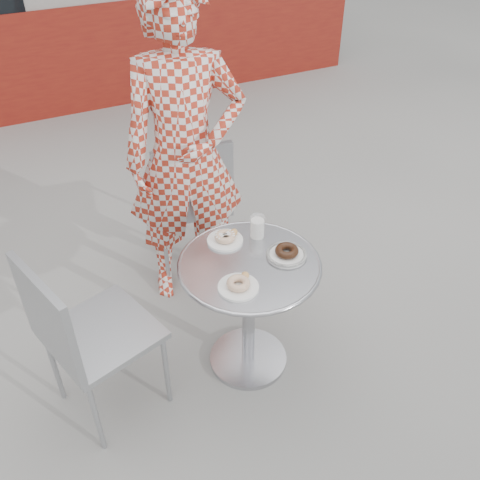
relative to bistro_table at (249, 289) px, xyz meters
name	(u,v)px	position (x,y,z in m)	size (l,w,h in m)	color
ground	(249,360)	(0.00, -0.01, -0.51)	(60.00, 60.00, 0.00)	gray
bistro_table	(249,289)	(0.00, 0.00, 0.00)	(0.68, 0.68, 0.68)	silver
chair_far	(190,226)	(0.04, 0.90, -0.22)	(0.51, 0.51, 0.94)	#A1A4A8
chair_left	(106,362)	(-0.72, 0.07, -0.23)	(0.56, 0.56, 0.93)	#A1A4A8
seated_person	(186,156)	(-0.03, 0.71, 0.38)	(0.65, 0.43, 1.79)	#AA2B1A
plate_far	(226,238)	(-0.03, 0.20, 0.18)	(0.18, 0.18, 0.05)	white
plate_near	(239,285)	(-0.12, -0.13, 0.18)	(0.18, 0.18, 0.05)	white
plate_checker	(287,253)	(0.18, -0.03, 0.18)	(0.19, 0.19, 0.05)	white
milk_cup	(257,227)	(0.13, 0.17, 0.22)	(0.07, 0.07, 0.12)	white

